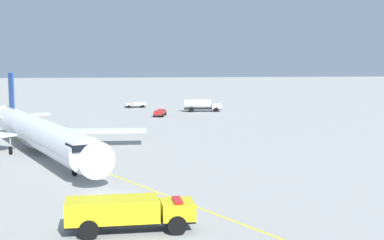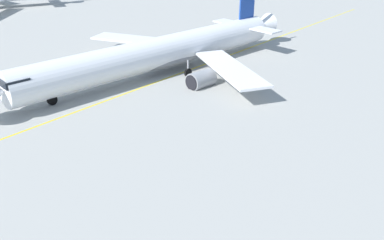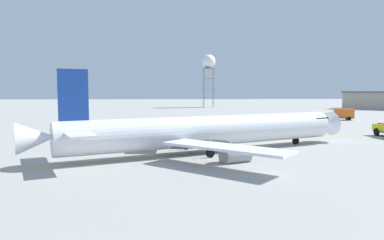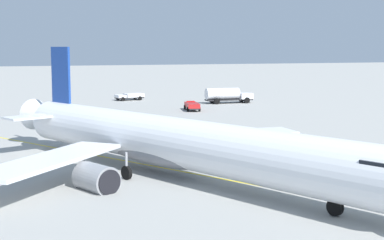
% 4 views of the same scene
% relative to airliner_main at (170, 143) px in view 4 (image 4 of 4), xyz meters
% --- Properties ---
extents(ground_plane, '(600.00, 600.00, 0.00)m').
position_rel_airliner_main_xyz_m(ground_plane, '(1.18, -1.52, -2.68)').
color(ground_plane, '#9E9E99').
extents(airliner_main, '(30.27, 42.99, 10.64)m').
position_rel_airliner_main_xyz_m(airliner_main, '(0.00, 0.00, 0.00)').
color(airliner_main, white).
rests_on(airliner_main, ground_plane).
extents(pushback_tug_truck, '(5.74, 3.43, 1.30)m').
position_rel_airliner_main_xyz_m(pushback_tug_truck, '(14.02, 67.60, -1.86)').
color(pushback_tug_truck, '#232326').
rests_on(pushback_tug_truck, ground_plane).
extents(ops_pickup_truck, '(3.16, 5.90, 1.41)m').
position_rel_airliner_main_xyz_m(ops_pickup_truck, '(18.91, 45.44, -1.87)').
color(ops_pickup_truck, '#232326').
rests_on(ops_pickup_truck, ground_plane).
extents(fuel_tanker_truck, '(9.05, 3.22, 2.87)m').
position_rel_airliner_main_xyz_m(fuel_tanker_truck, '(29.49, 54.97, -1.11)').
color(fuel_tanker_truck, '#232326').
rests_on(fuel_tanker_truck, ground_plane).
extents(taxiway_centreline, '(65.86, 119.92, 0.01)m').
position_rel_airliner_main_xyz_m(taxiway_centreline, '(4.95, -5.08, -2.67)').
color(taxiway_centreline, yellow).
rests_on(taxiway_centreline, ground_plane).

